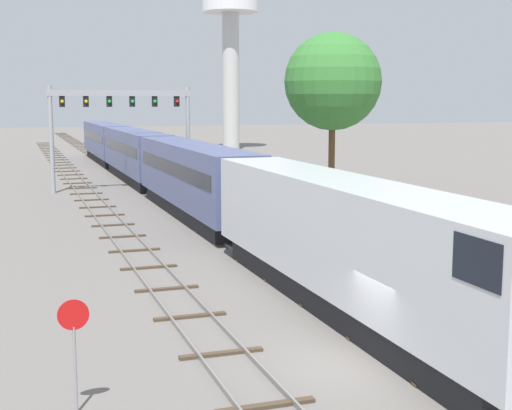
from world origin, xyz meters
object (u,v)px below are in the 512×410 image
(passenger_train, at_px, (158,163))
(water_tower, at_px, (230,11))
(trackside_tree_left, at_px, (333,82))
(signal_gantry, at_px, (121,114))
(stop_sign, at_px, (74,340))

(passenger_train, bearing_deg, water_tower, 66.93)
(trackside_tree_left, bearing_deg, passenger_train, 176.43)
(signal_gantry, distance_m, trackside_tree_left, 18.12)
(water_tower, xyz_separation_m, trackside_tree_left, (-6.40, -51.14, -11.84))
(water_tower, bearing_deg, signal_gantry, -117.07)
(water_tower, relative_size, trackside_tree_left, 2.05)
(passenger_train, distance_m, water_tower, 57.60)
(passenger_train, distance_m, signal_gantry, 5.98)
(stop_sign, distance_m, trackside_tree_left, 47.38)
(passenger_train, height_order, trackside_tree_left, trackside_tree_left)
(water_tower, distance_m, trackside_tree_left, 52.88)
(water_tower, bearing_deg, trackside_tree_left, -97.13)
(stop_sign, bearing_deg, water_tower, 70.92)
(passenger_train, relative_size, signal_gantry, 7.60)
(signal_gantry, bearing_deg, stop_sign, -99.89)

